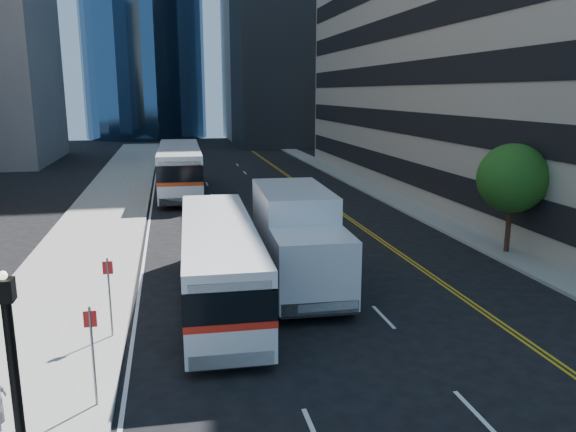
% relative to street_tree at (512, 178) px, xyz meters
% --- Properties ---
extents(ground, '(160.00, 160.00, 0.00)m').
position_rel_street_tree_xyz_m(ground, '(-9.00, -8.00, -3.64)').
color(ground, black).
rests_on(ground, ground).
extents(sidewalk_west, '(5.00, 90.00, 0.15)m').
position_rel_street_tree_xyz_m(sidewalk_west, '(-19.50, 17.00, -3.57)').
color(sidewalk_west, gray).
rests_on(sidewalk_west, ground).
extents(sidewalk_east, '(2.00, 90.00, 0.15)m').
position_rel_street_tree_xyz_m(sidewalk_east, '(-0.00, 17.00, -3.57)').
color(sidewalk_east, gray).
rests_on(sidewalk_east, ground).
extents(street_tree, '(3.20, 3.20, 5.10)m').
position_rel_street_tree_xyz_m(street_tree, '(0.00, 0.00, 0.00)').
color(street_tree, '#332114').
rests_on(street_tree, sidewalk_east).
extents(lamp_post, '(0.28, 0.28, 4.56)m').
position_rel_street_tree_xyz_m(lamp_post, '(-18.00, -14.00, -0.92)').
color(lamp_post, black).
rests_on(lamp_post, sidewalk_west).
extents(bus_front, '(2.86, 11.57, 2.97)m').
position_rel_street_tree_xyz_m(bus_front, '(-13.86, -3.46, -2.02)').
color(bus_front, silver).
rests_on(bus_front, ground).
extents(bus_rear, '(3.21, 13.76, 3.54)m').
position_rel_street_tree_xyz_m(bus_rear, '(-14.75, 19.97, -1.71)').
color(bus_rear, silver).
rests_on(bus_rear, ground).
extents(box_truck, '(3.04, 7.97, 3.76)m').
position_rel_street_tree_xyz_m(box_truck, '(-10.68, -2.32, -1.66)').
color(box_truck, silver).
rests_on(box_truck, ground).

